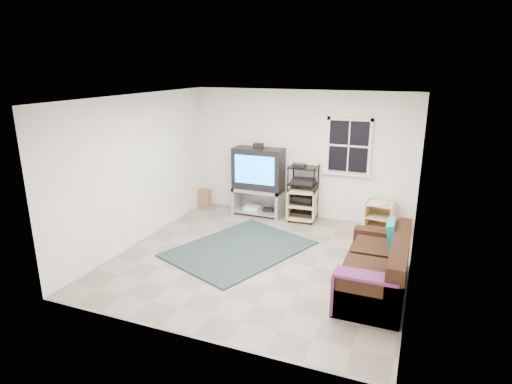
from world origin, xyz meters
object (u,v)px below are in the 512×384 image
at_px(av_rack, 303,196).
at_px(side_table_left, 303,203).
at_px(side_table_right, 380,214).
at_px(tv_unit, 258,176).
at_px(sofa, 378,270).

bearing_deg(av_rack, side_table_left, -63.64).
bearing_deg(side_table_right, tv_unit, -179.65).
xyz_separation_m(tv_unit, side_table_left, (0.96, 0.03, -0.50)).
xyz_separation_m(tv_unit, av_rack, (0.95, 0.05, -0.34)).
height_order(tv_unit, side_table_right, tv_unit).
xyz_separation_m(tv_unit, side_table_right, (2.50, 0.02, -0.52)).
distance_m(av_rack, side_table_left, 0.16).
bearing_deg(tv_unit, side_table_right, 0.35).
bearing_deg(tv_unit, side_table_left, 1.95).
xyz_separation_m(side_table_left, sofa, (1.76, -2.40, -0.04)).
height_order(av_rack, side_table_right, av_rack).
height_order(tv_unit, side_table_left, tv_unit).
xyz_separation_m(av_rack, sofa, (1.77, -2.42, -0.19)).
distance_m(tv_unit, sofa, 3.65).
bearing_deg(tv_unit, sofa, -41.01).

